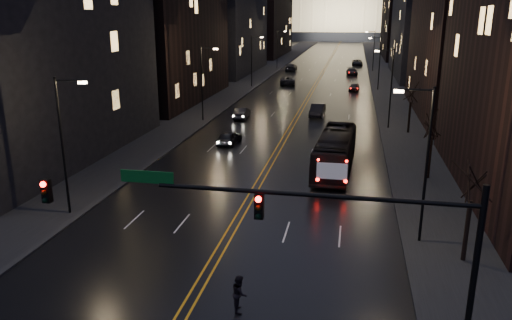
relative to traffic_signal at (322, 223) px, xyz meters
The scene contains 33 objects.
road 130.24m from the traffic_signal, 92.60° to the left, with size 20.00×320.00×0.02m, color black.
sidewalk_left 131.62m from the traffic_signal, 98.71° to the left, with size 8.00×320.00×0.16m, color black.
sidewalk_right 130.35m from the traffic_signal, 86.44° to the left, with size 8.00×320.00×0.16m, color black.
center_line 130.24m from the traffic_signal, 92.60° to the left, with size 0.62×320.00×0.01m, color orange.
building_left_near 35.26m from the traffic_signal, 140.72° to the left, with size 12.00×28.00×22.00m, color black.
building_left_mid 60.99m from the traffic_signal, 116.48° to the left, with size 12.00×30.00×28.00m, color black.
building_left_far 95.98m from the traffic_signal, 106.30° to the left, with size 12.00×34.00×20.00m, color black.
building_left_dist 142.73m from the traffic_signal, 100.88° to the left, with size 12.00×40.00×24.00m, color black.
building_right_mid 93.57m from the traffic_signal, 80.68° to the left, with size 12.00×34.00×26.00m, color black.
building_right_dist 140.94m from the traffic_signal, 83.85° to the left, with size 12.00×40.00×22.00m, color black.
capitol 250.36m from the traffic_signal, 91.35° to the left, with size 90.00×50.00×58.50m.
traffic_signal is the anchor object (origin of this frame).
streetlamp_right_near 11.14m from the traffic_signal, 63.88° to the left, with size 2.13×0.25×9.00m.
streetlamp_left_near 19.48m from the traffic_signal, 149.10° to the left, with size 2.13×0.25×9.00m.
streetlamp_right_mid 40.30m from the traffic_signal, 83.01° to the left, with size 2.13×0.25×9.00m.
streetlamp_left_mid 43.36m from the traffic_signal, 112.68° to the left, with size 2.13×0.25×9.00m.
streetlamp_right_far 70.18m from the traffic_signal, 85.99° to the left, with size 2.13×0.25×9.00m.
streetlamp_left_far 71.97m from the traffic_signal, 103.43° to the left, with size 2.13×0.25×9.00m.
streetlamp_right_dist 100.12m from the traffic_signal, 87.19° to the left, with size 2.13×0.25×9.00m.
streetlamp_left_dist 101.39m from the traffic_signal, 99.49° to the left, with size 2.13×0.25×9.00m.
tree_right_near 10.71m from the traffic_signal, 48.45° to the left, with size 2.40×2.40×6.65m.
tree_right_mid 23.13m from the traffic_signal, 72.13° to the left, with size 2.40×2.40×6.65m.
tree_right_far 38.67m from the traffic_signal, 79.43° to the left, with size 2.40×2.40×6.65m.
bus 23.32m from the traffic_signal, 90.68° to the left, with size 2.72×11.60×3.23m, color black.
oncoming_car_a 32.07m from the traffic_signal, 110.39° to the left, with size 1.67×4.16×1.42m, color black.
oncoming_car_b 44.59m from the traffic_signal, 106.48° to the left, with size 1.52×4.37×1.44m, color black.
oncoming_car_c 75.02m from the traffic_signal, 98.41° to the left, with size 2.69×5.84×1.62m, color black.
oncoming_car_d 98.62m from the traffic_signal, 97.73° to the left, with size 2.32×5.70×1.65m, color black.
receding_car_a 46.12m from the traffic_signal, 94.25° to the left, with size 1.65×4.74×1.56m, color black.
receding_car_b 68.82m from the traffic_signal, 89.07° to the left, with size 1.59×3.96×1.35m, color black.
receding_car_c 91.97m from the traffic_signal, 89.66° to the left, with size 2.07×5.09×1.48m, color black.
receding_car_d 112.86m from the traffic_signal, 89.15° to the left, with size 2.52×5.47×1.52m, color black.
pedestrian_b 5.71m from the traffic_signal, 158.25° to the left, with size 0.83×0.46×1.71m, color black.
Camera 1 is at (6.77, -17.48, 12.69)m, focal length 35.00 mm.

